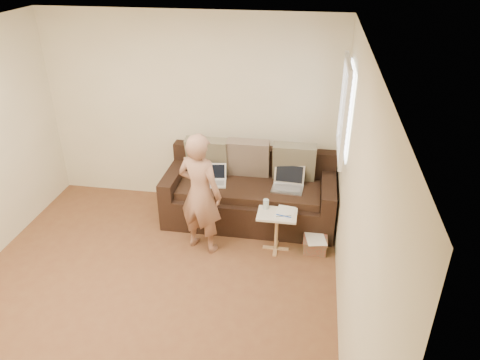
% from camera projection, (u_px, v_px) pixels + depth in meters
% --- Properties ---
extents(floor, '(4.50, 4.50, 0.00)m').
position_uv_depth(floor, '(143.00, 303.00, 4.73)').
color(floor, brown).
rests_on(floor, ground).
extents(ceiling, '(4.50, 4.50, 0.00)m').
position_uv_depth(ceiling, '(108.00, 49.00, 3.50)').
color(ceiling, white).
rests_on(ceiling, wall_back).
extents(wall_back, '(4.00, 0.00, 4.00)m').
position_uv_depth(wall_back, '(191.00, 112.00, 6.07)').
color(wall_back, beige).
rests_on(wall_back, ground).
extents(wall_right, '(0.00, 4.50, 4.50)m').
position_uv_depth(wall_right, '(353.00, 214.00, 3.83)').
color(wall_right, beige).
rests_on(wall_right, ground).
extents(window_blinds, '(0.12, 0.88, 1.08)m').
position_uv_depth(window_blinds, '(345.00, 110.00, 4.95)').
color(window_blinds, white).
rests_on(window_blinds, wall_right).
extents(sofa, '(2.20, 0.95, 0.85)m').
position_uv_depth(sofa, '(250.00, 191.00, 5.95)').
color(sofa, black).
rests_on(sofa, ground).
extents(pillow_left, '(0.55, 0.29, 0.57)m').
position_uv_depth(pillow_left, '(207.00, 156.00, 6.04)').
color(pillow_left, '#635949').
rests_on(pillow_left, sofa).
extents(pillow_mid, '(0.55, 0.27, 0.57)m').
position_uv_depth(pillow_mid, '(249.00, 158.00, 5.97)').
color(pillow_mid, brown).
rests_on(pillow_mid, sofa).
extents(pillow_right, '(0.55, 0.28, 0.57)m').
position_uv_depth(pillow_right, '(294.00, 162.00, 5.87)').
color(pillow_right, '#635949').
rests_on(pillow_right, sofa).
extents(laptop_silver, '(0.41, 0.31, 0.26)m').
position_uv_depth(laptop_silver, '(287.00, 189.00, 5.79)').
color(laptop_silver, '#B7BABC').
rests_on(laptop_silver, sofa).
extents(laptop_white, '(0.36, 0.29, 0.24)m').
position_uv_depth(laptop_white, '(213.00, 184.00, 5.91)').
color(laptop_white, white).
rests_on(laptop_white, sofa).
extents(person, '(0.63, 0.52, 1.50)m').
position_uv_depth(person, '(200.00, 194.00, 5.23)').
color(person, '#966152').
rests_on(person, ground).
extents(side_table, '(0.46, 0.32, 0.51)m').
position_uv_depth(side_table, '(276.00, 232.00, 5.42)').
color(side_table, silver).
rests_on(side_table, ground).
extents(drinking_glass, '(0.07, 0.07, 0.12)m').
position_uv_depth(drinking_glass, '(266.00, 204.00, 5.38)').
color(drinking_glass, silver).
rests_on(drinking_glass, side_table).
extents(scissors, '(0.20, 0.14, 0.02)m').
position_uv_depth(scissors, '(284.00, 216.00, 5.24)').
color(scissors, silver).
rests_on(scissors, side_table).
extents(paper_on_table, '(0.25, 0.33, 0.00)m').
position_uv_depth(paper_on_table, '(285.00, 212.00, 5.33)').
color(paper_on_table, white).
rests_on(paper_on_table, side_table).
extents(striped_box, '(0.29, 0.29, 0.18)m').
position_uv_depth(striped_box, '(315.00, 244.00, 5.48)').
color(striped_box, red).
rests_on(striped_box, ground).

